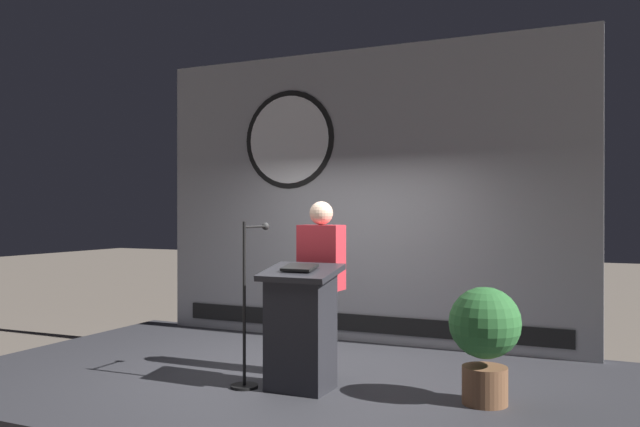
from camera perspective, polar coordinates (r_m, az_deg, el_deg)
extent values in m
plane|color=#6B6056|center=(6.27, -2.74, -16.84)|extent=(40.00, 40.00, 0.00)
cube|color=#333338|center=(6.23, -2.74, -15.52)|extent=(6.40, 4.00, 0.30)
cube|color=#9E9EA3|center=(7.69, 3.64, 1.62)|extent=(5.27, 0.10, 3.46)
cylinder|color=black|center=(8.07, -2.74, 6.50)|extent=(1.22, 0.02, 1.22)
cylinder|color=white|center=(8.07, -2.76, 6.50)|extent=(1.08, 0.02, 1.08)
cube|color=black|center=(7.75, 3.49, -9.61)|extent=(4.75, 0.02, 0.20)
cube|color=#26262B|center=(5.68, -1.72, -10.44)|extent=(0.52, 0.40, 0.98)
cube|color=#26262B|center=(5.60, -1.72, -5.20)|extent=(0.64, 0.50, 0.14)
cube|color=black|center=(5.58, -1.81, -4.76)|extent=(0.28, 0.20, 0.06)
cylinder|color=black|center=(6.13, 0.11, -10.47)|extent=(0.26, 0.26, 0.81)
cube|color=red|center=(6.04, 0.11, -3.87)|extent=(0.40, 0.24, 0.60)
sphere|color=beige|center=(6.02, 0.11, 0.03)|extent=(0.22, 0.22, 0.22)
cylinder|color=black|center=(5.88, -6.67, -14.85)|extent=(0.24, 0.24, 0.02)
cylinder|color=black|center=(5.73, -6.67, -7.96)|extent=(0.03, 0.03, 1.45)
cylinder|color=black|center=(5.84, -5.72, -1.17)|extent=(0.02, 0.37, 0.02)
sphere|color=#262626|center=(6.00, -4.81, -1.13)|extent=(0.07, 0.07, 0.07)
cylinder|color=brown|center=(5.50, 14.29, -14.43)|extent=(0.36, 0.36, 0.30)
sphere|color=#2D6B33|center=(5.39, 14.30, -9.29)|extent=(0.57, 0.57, 0.57)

